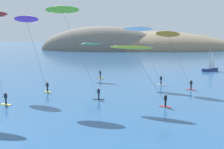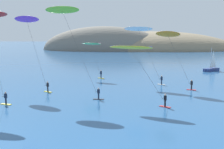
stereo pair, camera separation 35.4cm
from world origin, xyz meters
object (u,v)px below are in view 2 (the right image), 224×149
object	(u,v)px
kitesurfer_orange	(170,38)
kitesurfer_lime	(65,16)
kitesurfer_green	(92,47)
kitesurfer_white	(140,33)
kitesurfer_purple	(28,24)
kitesurfer_yellow	(133,52)
sailboat_near	(211,69)

from	to	relation	value
kitesurfer_orange	kitesurfer_lime	bearing A→B (deg)	-149.37
kitesurfer_green	kitesurfer_lime	bearing A→B (deg)	-92.38
kitesurfer_white	kitesurfer_purple	bearing A→B (deg)	-154.28
kitesurfer_orange	kitesurfer_lime	distance (m)	18.35
kitesurfer_white	kitesurfer_lime	xyz separation A→B (m)	(-10.53, -13.14, 2.29)
kitesurfer_white	kitesurfer_lime	world-z (taller)	kitesurfer_lime
kitesurfer_orange	kitesurfer_purple	xyz separation A→B (m)	(-22.79, -4.63, 2.25)
kitesurfer_green	kitesurfer_purple	size ratio (longest dim) A/B	0.61
kitesurfer_white	kitesurfer_green	xyz separation A→B (m)	(-9.77, 5.10, -2.93)
kitesurfer_yellow	kitesurfer_purple	bearing A→B (deg)	156.38
kitesurfer_purple	kitesurfer_lime	xyz separation A→B (m)	(7.25, -4.58, 0.95)
kitesurfer_yellow	kitesurfer_purple	xyz separation A→B (m)	(-17.00, 7.43, 3.83)
kitesurfer_purple	kitesurfer_yellow	bearing A→B (deg)	-23.62
kitesurfer_purple	kitesurfer_lime	size ratio (longest dim) A/B	0.92
kitesurfer_lime	sailboat_near	bearing A→B (deg)	48.27
kitesurfer_yellow	kitesurfer_purple	distance (m)	18.94
kitesurfer_purple	sailboat_near	bearing A→B (deg)	37.25
kitesurfer_orange	kitesurfer_green	size ratio (longest dim) A/B	1.32
sailboat_near	kitesurfer_lime	bearing A→B (deg)	-131.73
kitesurfer_yellow	kitesurfer_white	size ratio (longest dim) A/B	0.78
kitesurfer_white	kitesurfer_orange	bearing A→B (deg)	-38.13
kitesurfer_lime	kitesurfer_orange	bearing A→B (deg)	30.63
sailboat_near	kitesurfer_lime	distance (m)	43.46
kitesurfer_green	kitesurfer_white	bearing A→B (deg)	-27.54
kitesurfer_orange	kitesurfer_green	xyz separation A→B (m)	(-14.79, 9.03, -2.02)
kitesurfer_yellow	kitesurfer_lime	size ratio (longest dim) A/B	0.63
sailboat_near	kitesurfer_lime	xyz separation A→B (m)	(-27.99, -31.38, 10.99)
kitesurfer_white	kitesurfer_yellow	bearing A→B (deg)	-92.80
sailboat_near	kitesurfer_orange	size ratio (longest dim) A/B	0.59
sailboat_near	kitesurfer_green	distance (m)	30.78
kitesurfer_white	kitesurfer_purple	xyz separation A→B (m)	(-17.78, -8.56, 1.35)
kitesurfer_green	kitesurfer_purple	distance (m)	16.40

